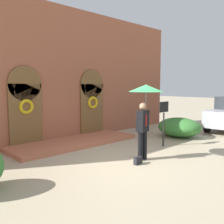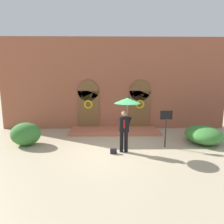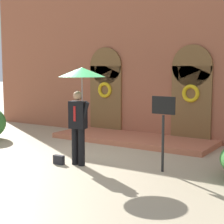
% 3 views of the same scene
% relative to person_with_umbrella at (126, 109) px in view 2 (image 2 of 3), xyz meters
% --- Properties ---
extents(ground_plane, '(80.00, 80.00, 0.00)m').
position_rel_person_with_umbrella_xyz_m(ground_plane, '(-0.40, 0.16, -1.91)').
color(ground_plane, tan).
extents(building_facade, '(14.00, 2.30, 5.60)m').
position_rel_person_with_umbrella_xyz_m(building_facade, '(-0.40, 4.31, 0.77)').
color(building_facade, '#9E563D').
rests_on(building_facade, ground).
extents(person_with_umbrella, '(1.10, 1.10, 2.36)m').
position_rel_person_with_umbrella_xyz_m(person_with_umbrella, '(0.00, 0.00, 0.00)').
color(person_with_umbrella, black).
rests_on(person_with_umbrella, ground).
extents(handbag, '(0.28, 0.13, 0.22)m').
position_rel_person_with_umbrella_xyz_m(handbag, '(-0.55, -0.20, -1.80)').
color(handbag, black).
rests_on(handbag, ground).
extents(sign_post, '(0.56, 0.06, 1.72)m').
position_rel_person_with_umbrella_xyz_m(sign_post, '(1.87, 0.57, -0.75)').
color(sign_post, black).
rests_on(sign_post, ground).
extents(shrub_left, '(1.39, 1.19, 1.09)m').
position_rel_person_with_umbrella_xyz_m(shrub_left, '(-4.71, 1.00, -1.37)').
color(shrub_left, '#387A33').
rests_on(shrub_left, ground).
extents(shrub_right, '(1.72, 1.99, 0.87)m').
position_rel_person_with_umbrella_xyz_m(shrub_right, '(3.91, 1.12, -1.48)').
color(shrub_right, '#387A33').
rests_on(shrub_right, ground).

